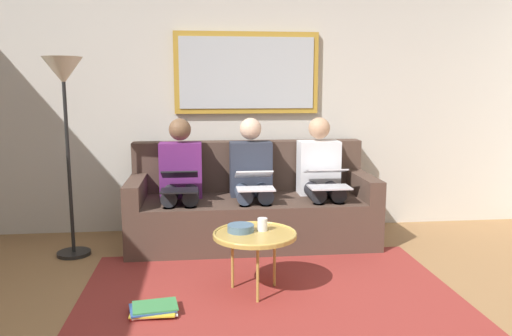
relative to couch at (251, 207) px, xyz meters
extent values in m
cube|color=beige|center=(0.00, -0.48, 0.99)|extent=(6.00, 0.12, 2.60)
cube|color=maroon|center=(0.00, 1.27, -0.31)|extent=(2.60, 1.80, 0.01)
cube|color=#4C382D|center=(0.00, 0.07, -0.10)|extent=(2.20, 0.90, 0.42)
cube|color=#4C382D|center=(0.00, -0.28, 0.35)|extent=(2.20, 0.20, 0.48)
cube|color=#4C382D|center=(-1.03, 0.07, 0.21)|extent=(0.14, 0.90, 0.20)
cube|color=#4C382D|center=(1.03, 0.07, 0.21)|extent=(0.14, 0.90, 0.20)
cube|color=#B7892D|center=(0.00, -0.39, 1.24)|extent=(1.40, 0.04, 0.78)
cube|color=#B2B7BC|center=(0.00, -0.37, 1.24)|extent=(1.30, 0.01, 0.68)
cylinder|color=tan|center=(0.10, 1.22, 0.10)|extent=(0.58, 0.58, 0.03)
torus|color=tan|center=(0.10, 1.22, 0.12)|extent=(0.58, 0.58, 0.02)
cylinder|color=#B28E42|center=(0.10, 1.39, -0.11)|extent=(0.02, 0.02, 0.40)
cylinder|color=#B28E42|center=(-0.05, 1.13, -0.11)|extent=(0.02, 0.02, 0.40)
cylinder|color=#B28E42|center=(0.25, 1.13, -0.11)|extent=(0.02, 0.02, 0.40)
cylinder|color=silver|center=(0.04, 1.16, 0.16)|extent=(0.07, 0.07, 0.09)
cylinder|color=slate|center=(0.19, 1.17, 0.14)|extent=(0.18, 0.18, 0.05)
cube|color=silver|center=(-0.64, -0.03, 0.36)|extent=(0.38, 0.22, 0.50)
sphere|color=tan|center=(-0.64, -0.03, 0.73)|extent=(0.20, 0.20, 0.20)
cylinder|color=#232328|center=(-0.73, 0.18, 0.18)|extent=(0.14, 0.42, 0.14)
cylinder|color=#232328|center=(-0.55, 0.18, 0.18)|extent=(0.14, 0.42, 0.14)
cylinder|color=#232328|center=(-0.73, 0.39, -0.10)|extent=(0.11, 0.11, 0.42)
cylinder|color=#232328|center=(-0.55, 0.39, -0.10)|extent=(0.11, 0.11, 0.42)
cube|color=silver|center=(-0.64, 0.39, 0.25)|extent=(0.36, 0.23, 0.01)
cube|color=silver|center=(-0.64, 0.24, 0.37)|extent=(0.36, 0.23, 0.07)
cube|color=#A5C6EA|center=(-0.64, 0.25, 0.38)|extent=(0.32, 0.20, 0.05)
cube|color=#2D3342|center=(0.00, -0.03, 0.36)|extent=(0.38, 0.22, 0.50)
sphere|color=beige|center=(0.00, -0.03, 0.73)|extent=(0.20, 0.20, 0.20)
cylinder|color=#384256|center=(-0.09, 0.18, 0.18)|extent=(0.14, 0.42, 0.14)
cylinder|color=#384256|center=(0.09, 0.18, 0.18)|extent=(0.14, 0.42, 0.14)
cylinder|color=#384256|center=(-0.09, 0.39, -0.10)|extent=(0.11, 0.11, 0.42)
cylinder|color=#384256|center=(0.09, 0.39, -0.10)|extent=(0.11, 0.11, 0.42)
cube|color=white|center=(0.00, 0.39, 0.25)|extent=(0.32, 0.21, 0.01)
cube|color=white|center=(0.00, 0.25, 0.36)|extent=(0.32, 0.20, 0.09)
cube|color=#A5C6EA|center=(0.00, 0.25, 0.36)|extent=(0.29, 0.17, 0.07)
cube|color=#66236B|center=(0.64, -0.03, 0.36)|extent=(0.38, 0.22, 0.50)
sphere|color=brown|center=(0.64, -0.03, 0.73)|extent=(0.20, 0.20, 0.20)
cylinder|color=#232328|center=(0.55, 0.18, 0.18)|extent=(0.14, 0.42, 0.14)
cylinder|color=#232328|center=(0.73, 0.18, 0.18)|extent=(0.14, 0.42, 0.14)
cylinder|color=#232328|center=(0.55, 0.39, -0.10)|extent=(0.11, 0.11, 0.42)
cylinder|color=#232328|center=(0.73, 0.39, -0.10)|extent=(0.11, 0.11, 0.42)
cube|color=black|center=(0.64, 0.39, 0.25)|extent=(0.31, 0.22, 0.01)
cube|color=black|center=(0.64, 0.23, 0.36)|extent=(0.31, 0.21, 0.09)
cube|color=#A5C6EA|center=(0.64, 0.24, 0.37)|extent=(0.28, 0.18, 0.08)
cube|color=red|center=(0.78, 1.47, -0.30)|extent=(0.30, 0.23, 0.01)
cube|color=white|center=(0.76, 1.49, -0.29)|extent=(0.29, 0.22, 0.01)
cube|color=yellow|center=(0.77, 1.50, -0.28)|extent=(0.29, 0.21, 0.01)
cube|color=#33569E|center=(0.78, 1.49, -0.27)|extent=(0.31, 0.25, 0.01)
cube|color=#3D8C4C|center=(0.76, 1.48, -0.26)|extent=(0.31, 0.24, 0.01)
cylinder|color=black|center=(1.55, 0.27, -0.30)|extent=(0.28, 0.28, 0.03)
cylinder|color=black|center=(1.55, 0.27, 0.44)|extent=(0.03, 0.03, 1.50)
cone|color=beige|center=(1.55, 0.27, 1.24)|extent=(0.32, 0.32, 0.22)
camera|label=1|loc=(0.46, 4.55, 1.12)|focal=35.41mm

